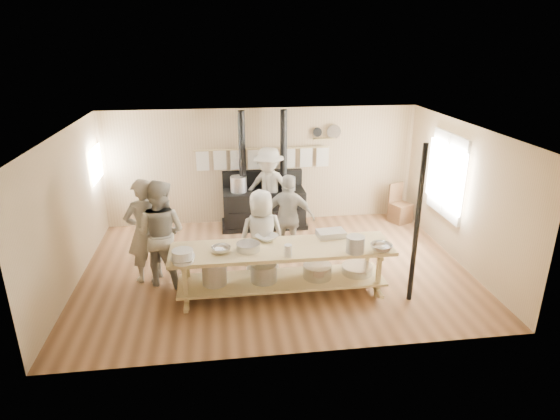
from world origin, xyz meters
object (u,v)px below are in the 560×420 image
Objects in this scene: cook_center at (262,236)px; prep_table at (281,266)px; stove at (264,204)px; chair at (400,211)px; cook_left at (161,233)px; cook_far_left at (144,231)px; cook_by_window at (269,189)px; cook_right at (289,218)px; roasting_pan at (331,234)px.

prep_table is at bearing 104.08° from cook_center.
chair is at bearing -2.75° from stove.
cook_left reaches higher than prep_table.
cook_far_left is at bearing 160.46° from prep_table.
cook_by_window is at bearing 155.62° from chair.
stove is at bearing 152.56° from chair.
prep_table is 2.12m from cook_left.
cook_far_left is 1.13× the size of cook_center.
cook_right is 1.14m from roasting_pan.
cook_by_window reaches higher than prep_table.
cook_left is (-1.97, 0.66, 0.41)m from prep_table.
cook_center is 0.98× the size of cook_right.
stove reaches higher than chair.
cook_left reaches higher than roasting_pan.
cook_by_window reaches higher than chair.
roasting_pan is at bearing -166.12° from cook_left.
cook_center is at bearing -161.97° from cook_left.
cook_by_window is at bearing 87.86° from prep_table.
prep_table is 1.94× the size of cook_far_left.
cook_left is 1.01× the size of cook_by_window.
prep_table is 1.95× the size of cook_by_window.
chair is at bearing 169.21° from cook_far_left.
cook_by_window is at bearing -109.54° from cook_center.
stove is 2.86m from roasting_pan.
cook_right is at bearing -143.64° from cook_left.
prep_table is at bearing 128.79° from cook_far_left.
chair is (3.15, 2.87, -0.26)m from prep_table.
stove reaches higher than cook_by_window.
cook_center is 1.83× the size of chair.
cook_right is at bearing 159.55° from cook_far_left.
cook_right is (0.58, 0.73, 0.02)m from cook_center.
chair is (3.42, 2.28, -0.55)m from cook_center.
roasting_pan is (0.58, -0.98, 0.06)m from cook_right.
cook_far_left reaches higher than chair.
cook_right is 3.60× the size of roasting_pan.
cook_far_left is at bearing 25.32° from cook_right.
cook_far_left reaches higher than roasting_pan.
stove is 3.10m from cook_left.
cook_far_left is at bearing 176.20° from chair.
cook_center is at bearing 114.29° from prep_table.
cook_by_window is (0.11, 2.85, 0.40)m from prep_table.
stove reaches higher than cook_center.
cook_right is 1.88× the size of chair.
stove is at bearing -109.54° from cook_left.
roasting_pan is at bearing 20.18° from prep_table.
cook_left is at bearing -106.56° from cook_by_window.
cook_by_window is (0.10, -0.17, 0.40)m from stove.
prep_table is 7.73× the size of roasting_pan.
prep_table is 2.15× the size of cook_right.
chair is at bearing -156.51° from cook_center.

